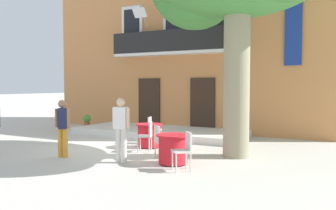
{
  "coord_description": "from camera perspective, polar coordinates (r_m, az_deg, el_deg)",
  "views": [
    {
      "loc": [
        6.97,
        -8.85,
        2.01
      ],
      "look_at": [
        0.94,
        2.27,
        1.3
      ],
      "focal_mm": 38.45,
      "sensor_mm": 36.0,
      "label": 1
    }
  ],
  "objects": [
    {
      "name": "pedestrian_near_entrance",
      "position": [
        9.33,
        -7.47,
        -3.37
      ],
      "size": [
        0.53,
        0.28,
        1.67
      ],
      "color": "silver",
      "rests_on": "ground"
    },
    {
      "name": "entrance_step_platform",
      "position": [
        14.49,
        -1.39,
        -4.26
      ],
      "size": [
        6.8,
        2.78,
        0.25
      ],
      "primitive_type": "cube",
      "color": "silver",
      "rests_on": "ground"
    },
    {
      "name": "ground_planter_left",
      "position": [
        16.62,
        -12.73,
        -2.5
      ],
      "size": [
        0.36,
        0.36,
        0.67
      ],
      "color": "#995638",
      "rests_on": "ground"
    },
    {
      "name": "cafe_table_near_tree",
      "position": [
        9.16,
        0.8,
        -6.96
      ],
      "size": [
        0.86,
        0.86,
        0.76
      ],
      "color": "red",
      "rests_on": "ground"
    },
    {
      "name": "cafe_chair_near_tree_0",
      "position": [
        8.45,
        2.62,
        -6.89
      ],
      "size": [
        0.57,
        0.57,
        0.91
      ],
      "color": "silver",
      "rests_on": "ground"
    },
    {
      "name": "cafe_chair_near_tree_1",
      "position": [
        9.81,
        -1.2,
        -5.47
      ],
      "size": [
        0.56,
        0.56,
        0.91
      ],
      "color": "silver",
      "rests_on": "ground"
    },
    {
      "name": "cafe_table_middle",
      "position": [
        11.6,
        -3.01,
        -4.81
      ],
      "size": [
        0.86,
        0.86,
        0.76
      ],
      "color": "red",
      "rests_on": "ground"
    },
    {
      "name": "cafe_chair_middle_0",
      "position": [
        10.84,
        -3.35,
        -4.65
      ],
      "size": [
        0.52,
        0.52,
        0.91
      ],
      "color": "silver",
      "rests_on": "ground"
    },
    {
      "name": "ground_plane",
      "position": [
        11.44,
        -9.68,
        -6.95
      ],
      "size": [
        120.0,
        120.0,
        0.0
      ],
      "primitive_type": "plane",
      "color": "beige"
    },
    {
      "name": "pedestrian_by_tree",
      "position": [
        10.36,
        -16.38,
        -3.07
      ],
      "size": [
        0.53,
        0.4,
        1.6
      ],
      "color": "gold",
      "rests_on": "ground"
    },
    {
      "name": "cafe_chair_middle_1",
      "position": [
        12.32,
        -2.46,
        -3.69
      ],
      "size": [
        0.5,
        0.5,
        0.91
      ],
      "color": "silver",
      "rests_on": "ground"
    },
    {
      "name": "building_facade",
      "position": [
        17.46,
        4.19,
        8.92
      ],
      "size": [
        13.0,
        5.09,
        7.5
      ],
      "color": "#CC844C",
      "rests_on": "ground"
    }
  ]
}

